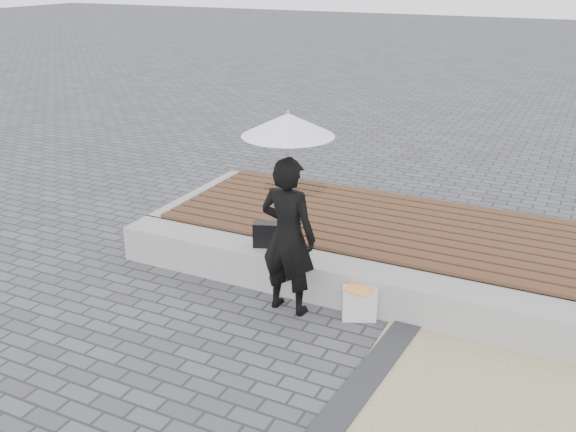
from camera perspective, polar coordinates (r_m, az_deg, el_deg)
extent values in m
plane|color=#4D4D52|center=(5.49, -2.75, -14.44)|extent=(80.00, 80.00, 0.00)
cube|color=#9F9E9A|center=(6.62, 3.92, -5.66)|extent=(5.00, 0.45, 0.40)
cube|color=#A3A39D|center=(7.64, 7.36, -1.91)|extent=(5.00, 2.00, 0.40)
imported|color=black|center=(6.13, 0.00, -1.81)|extent=(0.60, 0.42, 1.58)
cylinder|color=#AEADB2|center=(5.93, 0.00, 3.18)|extent=(0.02, 0.02, 0.85)
cone|color=white|center=(5.78, 0.00, 8.15)|extent=(0.85, 0.85, 0.21)
sphere|color=#AEADB2|center=(5.75, 0.00, 9.29)|extent=(0.03, 0.03, 0.03)
cube|color=black|center=(6.81, -1.51, -1.69)|extent=(0.40, 0.25, 0.27)
cube|color=beige|center=(6.26, 6.37, -7.75)|extent=(0.35, 0.26, 0.34)
cube|color=#FF3F43|center=(6.14, 6.28, -6.53)|extent=(0.29, 0.23, 0.01)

